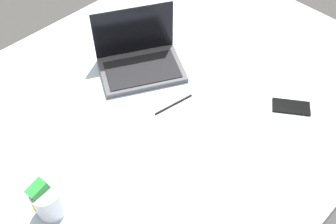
{
  "coord_description": "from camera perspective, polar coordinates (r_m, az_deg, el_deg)",
  "views": [
    {
      "loc": [
        -73.9,
        -74.44,
        130.47
      ],
      "look_at": [
        -9.38,
        -9.48,
        24.0
      ],
      "focal_mm": 42.47,
      "sensor_mm": 36.0,
      "label": 1
    }
  ],
  "objects": [
    {
      "name": "bed_mattress",
      "position": [
        1.6,
        -0.01,
        0.12
      ],
      "size": [
        180.0,
        140.0,
        18.0
      ],
      "primitive_type": "cube",
      "color": "silver",
      "rests_on": "ground"
    },
    {
      "name": "snack_cup",
      "position": [
        1.26,
        -16.89,
        -11.93
      ],
      "size": [
        10.2,
        9.9,
        13.91
      ],
      "color": "silver",
      "rests_on": "bed_mattress"
    },
    {
      "name": "charger_cable",
      "position": [
        1.5,
        0.82,
        1.08
      ],
      "size": [
        16.86,
        3.45,
        0.6
      ],
      "primitive_type": "cube",
      "rotation": [
        0.0,
        0.0,
        -0.17
      ],
      "color": "black",
      "rests_on": "bed_mattress"
    },
    {
      "name": "cell_phone",
      "position": [
        1.57,
        17.26,
        0.73
      ],
      "size": [
        13.73,
        15.32,
        0.8
      ],
      "primitive_type": "cube",
      "rotation": [
        0.0,
        0.0,
        0.63
      ],
      "color": "black",
      "rests_on": "bed_mattress"
    },
    {
      "name": "laptop",
      "position": [
        1.63,
        -4.15,
        7.69
      ],
      "size": [
        39.98,
        35.98,
        23.0
      ],
      "rotation": [
        0.0,
        0.0,
        -0.5
      ],
      "color": "#4C4C51",
      "rests_on": "bed_mattress"
    }
  ]
}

